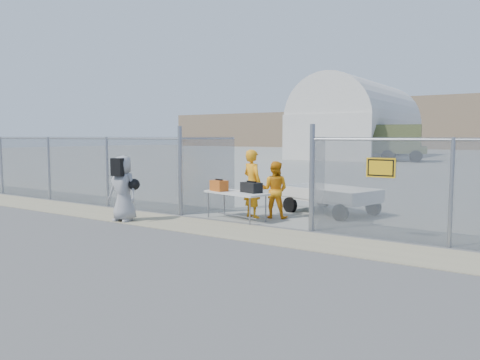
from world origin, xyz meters
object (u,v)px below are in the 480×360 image
Objects in this scene: security_worker_left at (252,184)px; visitor at (123,189)px; folding_table at (236,206)px; utility_trailer at (331,200)px; security_worker_right at (275,190)px.

visitor is (-2.54, -2.29, -0.07)m from security_worker_left.
folding_table is 0.78m from security_worker_left.
security_worker_left reaches higher than utility_trailer.
security_worker_right reaches higher than utility_trailer.
utility_trailer is at bearing -137.26° from security_worker_right.
security_worker_left is 1.08× the size of visitor.
folding_table is at bearing 29.28° from visitor.
security_worker_left is at bearing -113.71° from utility_trailer.
security_worker_right is at bearing -106.86° from utility_trailer.
security_worker_right is 4.01m from visitor.
folding_table is at bearing -109.57° from utility_trailer.
security_worker_left is 3.42m from visitor.
utility_trailer is at bearing -109.10° from security_worker_left.
utility_trailer is (1.73, 2.30, 0.03)m from folding_table.
utility_trailer is (1.01, 1.49, -0.37)m from security_worker_right.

